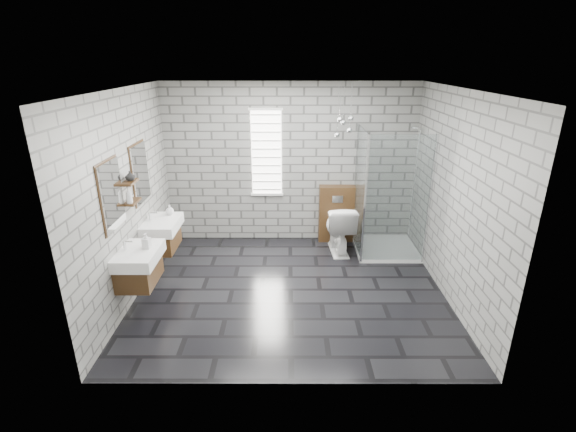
{
  "coord_description": "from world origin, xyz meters",
  "views": [
    {
      "loc": [
        -0.03,
        -5.09,
        3.05
      ],
      "look_at": [
        -0.04,
        0.35,
        0.97
      ],
      "focal_mm": 26.0,
      "sensor_mm": 36.0,
      "label": 1
    }
  ],
  "objects_px": {
    "cistern_panel": "(336,214)",
    "shower_enclosure": "(383,225)",
    "vanity_left": "(136,257)",
    "toilet": "(339,228)",
    "vanity_right": "(159,226)"
  },
  "relations": [
    {
      "from": "cistern_panel",
      "to": "toilet",
      "type": "distance_m",
      "value": 0.45
    },
    {
      "from": "toilet",
      "to": "vanity_left",
      "type": "bearing_deg",
      "value": 29.04
    },
    {
      "from": "vanity_left",
      "to": "shower_enclosure",
      "type": "distance_m",
      "value": 3.81
    },
    {
      "from": "vanity_left",
      "to": "cistern_panel",
      "type": "height_order",
      "value": "vanity_left"
    },
    {
      "from": "cistern_panel",
      "to": "vanity_left",
      "type": "bearing_deg",
      "value": -140.97
    },
    {
      "from": "vanity_right",
      "to": "cistern_panel",
      "type": "height_order",
      "value": "vanity_right"
    },
    {
      "from": "shower_enclosure",
      "to": "toilet",
      "type": "xyz_separation_m",
      "value": [
        -0.7,
        0.08,
        -0.09
      ]
    },
    {
      "from": "cistern_panel",
      "to": "shower_enclosure",
      "type": "height_order",
      "value": "shower_enclosure"
    },
    {
      "from": "vanity_right",
      "to": "vanity_left",
      "type": "bearing_deg",
      "value": -90.0
    },
    {
      "from": "shower_enclosure",
      "to": "toilet",
      "type": "height_order",
      "value": "shower_enclosure"
    },
    {
      "from": "cistern_panel",
      "to": "toilet",
      "type": "height_order",
      "value": "cistern_panel"
    },
    {
      "from": "shower_enclosure",
      "to": "vanity_left",
      "type": "bearing_deg",
      "value": -153.8
    },
    {
      "from": "vanity_left",
      "to": "vanity_right",
      "type": "bearing_deg",
      "value": 90.0
    },
    {
      "from": "toilet",
      "to": "cistern_panel",
      "type": "bearing_deg",
      "value": -93.93
    },
    {
      "from": "shower_enclosure",
      "to": "toilet",
      "type": "distance_m",
      "value": 0.71
    }
  ]
}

